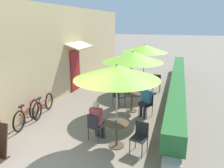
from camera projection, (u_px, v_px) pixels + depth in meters
name	position (u px, v px, depth m)	size (l,w,h in m)	color
cafe_facade_wall	(76.00, 49.00, 11.60)	(0.98, 13.65, 4.20)	#D6B784
planter_hedge	(177.00, 85.00, 10.56)	(0.60, 12.65, 1.01)	gray
patio_table_near	(117.00, 130.00, 6.22)	(0.72, 0.72, 0.73)	brown
patio_umbrella_near	(117.00, 72.00, 5.76)	(2.33, 2.33, 2.44)	#B7B7BC
cafe_chair_near_left	(95.00, 125.00, 6.51)	(0.49, 0.49, 0.87)	#232328
seated_patron_near_left	(97.00, 118.00, 6.55)	(0.41, 0.47, 1.25)	#23232D
cafe_chair_near_right	(140.00, 135.00, 5.94)	(0.49, 0.49, 0.87)	#232328
coffee_cup_near	(116.00, 122.00, 6.10)	(0.07, 0.07, 0.09)	teal
patio_table_mid	(132.00, 99.00, 8.73)	(0.72, 0.72, 0.73)	brown
patio_umbrella_mid	(133.00, 57.00, 8.27)	(2.33, 2.33, 2.44)	#B7B7BC
cafe_chair_mid_left	(147.00, 103.00, 8.31)	(0.54, 0.54, 0.87)	#232328
seated_patron_mid_left	(146.00, 99.00, 8.19)	(0.47, 0.50, 1.25)	#23232D
cafe_chair_mid_right	(118.00, 95.00, 9.15)	(0.54, 0.54, 0.87)	#232328
coffee_cup_mid	(129.00, 93.00, 8.66)	(0.07, 0.07, 0.09)	#232328
patio_table_far	(143.00, 81.00, 11.37)	(0.72, 0.72, 0.73)	brown
patio_umbrella_far	(144.00, 48.00, 10.91)	(2.33, 2.33, 2.44)	#B7B7BC
cafe_chair_far_left	(130.00, 80.00, 11.51)	(0.41, 0.41, 0.87)	#232328
seated_patron_far_left	(130.00, 77.00, 11.56)	(0.34, 0.41, 1.25)	#23232D
cafe_chair_far_right	(157.00, 82.00, 11.23)	(0.41, 0.41, 0.87)	#232328
coffee_cup_far	(145.00, 76.00, 11.29)	(0.07, 0.07, 0.09)	#232328
bicycle_leaning	(27.00, 114.00, 7.61)	(0.34, 1.74, 0.81)	black
bicycle_second	(43.00, 106.00, 8.46)	(0.33, 1.71, 0.78)	black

